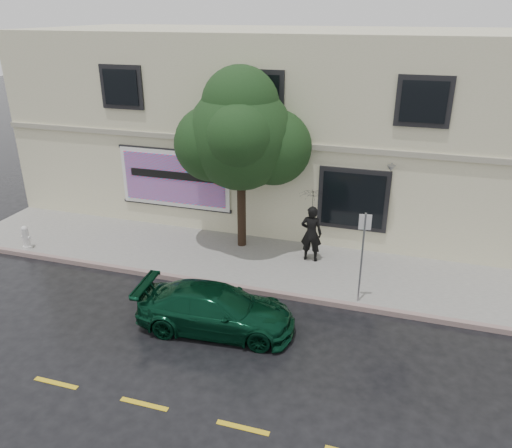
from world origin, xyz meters
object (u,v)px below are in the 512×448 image
(car, at_px, (216,309))
(fire_hydrant, at_px, (26,237))
(pedestrian, at_px, (311,233))
(street_tree, at_px, (241,138))

(car, xyz_separation_m, fire_hydrant, (-7.83, 2.30, -0.05))
(car, xyz_separation_m, pedestrian, (1.61, 4.29, 0.49))
(car, relative_size, fire_hydrant, 5.01)
(street_tree, bearing_deg, fire_hydrant, -160.95)
(street_tree, xyz_separation_m, fire_hydrant, (-6.95, -2.40, -3.38))
(fire_hydrant, bearing_deg, pedestrian, 10.36)
(street_tree, height_order, fire_hydrant, street_tree)
(pedestrian, height_order, street_tree, street_tree)
(pedestrian, xyz_separation_m, street_tree, (-2.49, 0.41, 2.84))
(street_tree, bearing_deg, pedestrian, -9.45)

